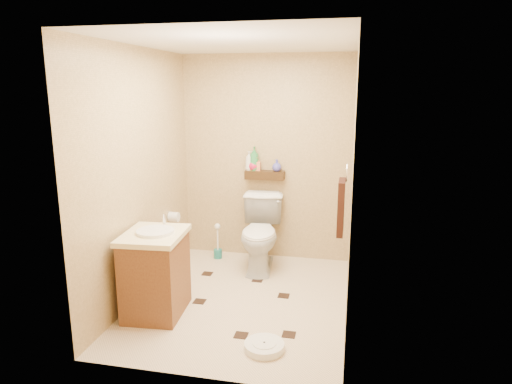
# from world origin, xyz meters

# --- Properties ---
(ground) EXTENTS (2.50, 2.50, 0.00)m
(ground) POSITION_xyz_m (0.00, 0.00, 0.00)
(ground) COLOR beige
(ground) RESTS_ON ground
(wall_back) EXTENTS (2.00, 0.04, 2.40)m
(wall_back) POSITION_xyz_m (0.00, 1.25, 1.20)
(wall_back) COLOR tan
(wall_back) RESTS_ON ground
(wall_front) EXTENTS (2.00, 0.04, 2.40)m
(wall_front) POSITION_xyz_m (0.00, -1.25, 1.20)
(wall_front) COLOR tan
(wall_front) RESTS_ON ground
(wall_left) EXTENTS (0.04, 2.50, 2.40)m
(wall_left) POSITION_xyz_m (-1.00, 0.00, 1.20)
(wall_left) COLOR tan
(wall_left) RESTS_ON ground
(wall_right) EXTENTS (0.04, 2.50, 2.40)m
(wall_right) POSITION_xyz_m (1.00, 0.00, 1.20)
(wall_right) COLOR tan
(wall_right) RESTS_ON ground
(ceiling) EXTENTS (2.00, 2.50, 0.02)m
(ceiling) POSITION_xyz_m (0.00, 0.00, 2.40)
(ceiling) COLOR silver
(ceiling) RESTS_ON wall_back
(wall_shelf) EXTENTS (0.46, 0.14, 0.10)m
(wall_shelf) POSITION_xyz_m (0.00, 1.17, 1.02)
(wall_shelf) COLOR #3B2510
(wall_shelf) RESTS_ON wall_back
(floor_accents) EXTENTS (1.18, 1.28, 0.01)m
(floor_accents) POSITION_xyz_m (0.04, -0.02, 0.00)
(floor_accents) COLOR black
(floor_accents) RESTS_ON ground
(toilet) EXTENTS (0.54, 0.85, 0.82)m
(toilet) POSITION_xyz_m (0.02, 0.83, 0.41)
(toilet) COLOR white
(toilet) RESTS_ON ground
(vanity) EXTENTS (0.56, 0.66, 0.89)m
(vanity) POSITION_xyz_m (-0.70, -0.41, 0.40)
(vanity) COLOR brown
(vanity) RESTS_ON ground
(bathroom_scale) EXTENTS (0.33, 0.33, 0.06)m
(bathroom_scale) POSITION_xyz_m (0.38, -0.81, 0.03)
(bathroom_scale) COLOR white
(bathroom_scale) RESTS_ON ground
(toilet_brush) EXTENTS (0.10, 0.10, 0.44)m
(toilet_brush) POSITION_xyz_m (-0.55, 1.02, 0.15)
(toilet_brush) COLOR #1B6F6E
(toilet_brush) RESTS_ON ground
(towel_ring) EXTENTS (0.12, 0.30, 0.76)m
(towel_ring) POSITION_xyz_m (0.91, 0.25, 0.95)
(towel_ring) COLOR silver
(towel_ring) RESTS_ON wall_right
(toilet_paper) EXTENTS (0.12, 0.11, 0.12)m
(toilet_paper) POSITION_xyz_m (-0.94, 0.65, 0.60)
(toilet_paper) COLOR white
(toilet_paper) RESTS_ON wall_left
(bottle_a) EXTENTS (0.09, 0.09, 0.23)m
(bottle_a) POSITION_xyz_m (-0.19, 1.17, 1.18)
(bottle_a) COLOR silver
(bottle_a) RESTS_ON wall_shelf
(bottle_b) EXTENTS (0.08, 0.08, 0.14)m
(bottle_b) POSITION_xyz_m (-0.16, 1.17, 1.14)
(bottle_b) COLOR yellow
(bottle_b) RESTS_ON wall_shelf
(bottle_c) EXTENTS (0.14, 0.14, 0.16)m
(bottle_c) POSITION_xyz_m (-0.14, 1.17, 1.15)
(bottle_c) COLOR #CE1840
(bottle_c) RESTS_ON wall_shelf
(bottle_d) EXTENTS (0.11, 0.11, 0.28)m
(bottle_d) POSITION_xyz_m (-0.13, 1.17, 1.21)
(bottle_d) COLOR #2C8643
(bottle_d) RESTS_ON wall_shelf
(bottle_e) EXTENTS (0.08, 0.08, 0.16)m
(bottle_e) POSITION_xyz_m (-0.09, 1.17, 1.15)
(bottle_e) COLOR #F07F50
(bottle_e) RESTS_ON wall_shelf
(bottle_f) EXTENTS (0.15, 0.15, 0.14)m
(bottle_f) POSITION_xyz_m (0.14, 1.17, 1.14)
(bottle_f) COLOR #4443A9
(bottle_f) RESTS_ON wall_shelf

